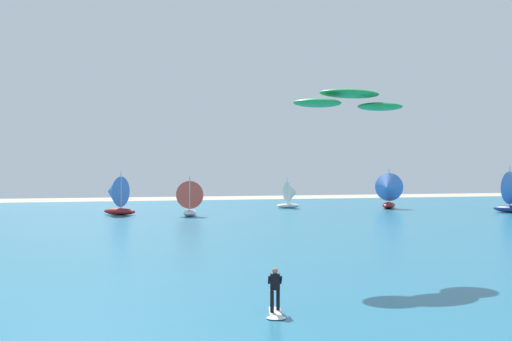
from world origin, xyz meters
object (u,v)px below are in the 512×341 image
object	(u,v)px
sailboat_anchored_offshore	(115,195)
sailboat_center_horizon	(388,190)
kitesurfer	(275,297)
kite	(350,100)
sailboat_trailing	(191,198)
sailboat_near_shore	(291,195)

from	to	relation	value
sailboat_anchored_offshore	sailboat_center_horizon	bearing A→B (deg)	3.25
kitesurfer	sailboat_center_horizon	size ratio (longest dim) A/B	0.38
kite	sailboat_trailing	size ratio (longest dim) A/B	1.60
sailboat_anchored_offshore	sailboat_near_shore	bearing A→B (deg)	14.88
sailboat_anchored_offshore	sailboat_center_horizon	xyz separation A→B (m)	(35.69, 2.03, 0.16)
kitesurfer	kite	size ratio (longest dim) A/B	0.28
sailboat_anchored_offshore	sailboat_center_horizon	world-z (taller)	sailboat_center_horizon
sailboat_trailing	sailboat_center_horizon	size ratio (longest dim) A/B	0.83
kitesurfer	sailboat_anchored_offshore	size ratio (longest dim) A/B	0.40
kitesurfer	sailboat_trailing	bearing A→B (deg)	86.26
sailboat_near_shore	kitesurfer	bearing A→B (deg)	-107.93
kitesurfer	sailboat_trailing	world-z (taller)	sailboat_trailing
sailboat_near_shore	sailboat_center_horizon	size ratio (longest dim) A/B	0.75
kite	sailboat_anchored_offshore	world-z (taller)	kite
kite	sailboat_center_horizon	size ratio (longest dim) A/B	1.33
sailboat_trailing	sailboat_anchored_offshore	bearing A→B (deg)	158.87
sailboat_anchored_offshore	kitesurfer	bearing A→B (deg)	-83.74
sailboat_trailing	sailboat_center_horizon	xyz separation A→B (m)	(27.26, 5.29, 0.41)
sailboat_anchored_offshore	sailboat_trailing	world-z (taller)	sailboat_anchored_offshore
sailboat_near_shore	sailboat_trailing	bearing A→B (deg)	-147.68
kitesurfer	sailboat_trailing	size ratio (longest dim) A/B	0.45
kite	sailboat_anchored_offshore	bearing A→B (deg)	106.81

